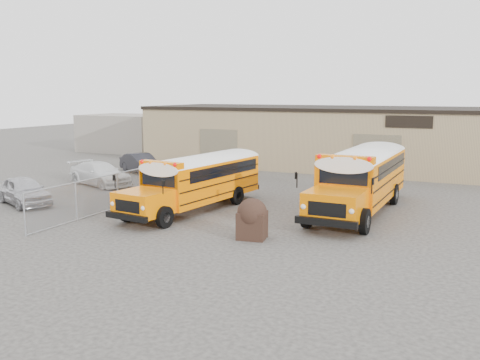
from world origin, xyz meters
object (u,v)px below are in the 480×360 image
at_px(school_bus_right, 387,160).
at_px(tarp_bundle, 252,218).
at_px(school_bus_left, 255,165).
at_px(car_white, 100,174).
at_px(car_dark, 141,163).
at_px(car_silver, 24,191).

bearing_deg(school_bus_right, tarp_bundle, -102.07).
xyz_separation_m(school_bus_left, school_bus_right, (6.91, 3.91, 0.22)).
relative_size(car_white, car_dark, 1.16).
height_order(school_bus_left, tarp_bundle, school_bus_left).
xyz_separation_m(tarp_bundle, car_silver, (-13.46, 0.98, -0.11)).
distance_m(school_bus_left, car_silver, 12.79).
xyz_separation_m(school_bus_right, car_silver, (-16.35, -12.50, -1.07)).
bearing_deg(tarp_bundle, school_bus_left, 112.84).
relative_size(car_silver, car_white, 0.86).
bearing_deg(school_bus_left, car_silver, -137.67).
height_order(school_bus_left, car_white, school_bus_left).
height_order(school_bus_right, car_silver, school_bus_right).
bearing_deg(car_white, car_silver, -159.93).
distance_m(car_silver, car_white, 6.41).
relative_size(school_bus_left, tarp_bundle, 5.81).
height_order(car_silver, car_white, car_silver).
height_order(tarp_bundle, car_white, tarp_bundle).
xyz_separation_m(school_bus_right, car_dark, (-17.35, -0.72, -1.10)).
bearing_deg(car_white, car_dark, 24.95).
height_order(school_bus_right, tarp_bundle, school_bus_right).
bearing_deg(car_white, school_bus_right, -52.45).
distance_m(school_bus_left, car_white, 10.01).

